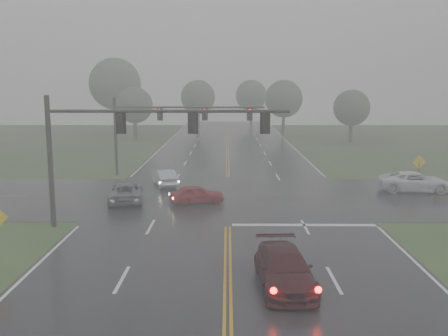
{
  "coord_description": "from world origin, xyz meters",
  "views": [
    {
      "loc": [
        -0.01,
        -14.07,
        8.16
      ],
      "look_at": [
        -0.23,
        16.0,
        3.17
      ],
      "focal_mm": 40.0,
      "sensor_mm": 36.0,
      "label": 1
    }
  ],
  "objects_px": {
    "signal_gantry_near": "(123,135)",
    "signal_gantry_far": "(162,121)",
    "car_grey": "(126,202)",
    "sedan_silver": "(165,186)",
    "pickup_white": "(415,192)",
    "sedan_red": "(197,204)",
    "sedan_maroon": "(284,286)"
  },
  "relations": [
    {
      "from": "sedan_red",
      "to": "pickup_white",
      "type": "height_order",
      "value": "pickup_white"
    },
    {
      "from": "sedan_silver",
      "to": "signal_gantry_far",
      "type": "distance_m",
      "value": 7.09
    },
    {
      "from": "pickup_white",
      "to": "signal_gantry_near",
      "type": "distance_m",
      "value": 23.37
    },
    {
      "from": "sedan_silver",
      "to": "car_grey",
      "type": "xyz_separation_m",
      "value": [
        -2.06,
        -5.67,
        0.0
      ]
    },
    {
      "from": "sedan_red",
      "to": "signal_gantry_far",
      "type": "distance_m",
      "value": 12.8
    },
    {
      "from": "car_grey",
      "to": "signal_gantry_near",
      "type": "relative_size",
      "value": 0.37
    },
    {
      "from": "pickup_white",
      "to": "signal_gantry_far",
      "type": "height_order",
      "value": "signal_gantry_far"
    },
    {
      "from": "sedan_maroon",
      "to": "sedan_silver",
      "type": "relative_size",
      "value": 1.26
    },
    {
      "from": "sedan_maroon",
      "to": "sedan_silver",
      "type": "height_order",
      "value": "sedan_maroon"
    },
    {
      "from": "sedan_silver",
      "to": "sedan_red",
      "type": "bearing_deg",
      "value": 98.05
    },
    {
      "from": "car_grey",
      "to": "signal_gantry_far",
      "type": "height_order",
      "value": "signal_gantry_far"
    },
    {
      "from": "sedan_red",
      "to": "signal_gantry_far",
      "type": "relative_size",
      "value": 0.28
    },
    {
      "from": "car_grey",
      "to": "signal_gantry_near",
      "type": "xyz_separation_m",
      "value": [
        1.29,
        -6.24,
        5.36
      ]
    },
    {
      "from": "signal_gantry_near",
      "to": "signal_gantry_far",
      "type": "bearing_deg",
      "value": 89.9
    },
    {
      "from": "sedan_silver",
      "to": "pickup_white",
      "type": "distance_m",
      "value": 19.85
    },
    {
      "from": "sedan_silver",
      "to": "signal_gantry_near",
      "type": "relative_size",
      "value": 0.3
    },
    {
      "from": "signal_gantry_far",
      "to": "car_grey",
      "type": "bearing_deg",
      "value": -97.04
    },
    {
      "from": "signal_gantry_near",
      "to": "sedan_maroon",
      "type": "bearing_deg",
      "value": -46.65
    },
    {
      "from": "pickup_white",
      "to": "sedan_maroon",
      "type": "bearing_deg",
      "value": 152.46
    },
    {
      "from": "sedan_red",
      "to": "car_grey",
      "type": "distance_m",
      "value": 5.09
    },
    {
      "from": "sedan_maroon",
      "to": "sedan_silver",
      "type": "distance_m",
      "value": 21.97
    },
    {
      "from": "pickup_white",
      "to": "signal_gantry_near",
      "type": "xyz_separation_m",
      "value": [
        -20.51,
        -9.83,
        5.36
      ]
    },
    {
      "from": "sedan_maroon",
      "to": "car_grey",
      "type": "relative_size",
      "value": 1.02
    },
    {
      "from": "car_grey",
      "to": "signal_gantry_near",
      "type": "distance_m",
      "value": 8.32
    },
    {
      "from": "sedan_maroon",
      "to": "signal_gantry_near",
      "type": "height_order",
      "value": "signal_gantry_near"
    },
    {
      "from": "pickup_white",
      "to": "signal_gantry_far",
      "type": "relative_size",
      "value": 0.4
    },
    {
      "from": "signal_gantry_far",
      "to": "sedan_silver",
      "type": "bearing_deg",
      "value": -81.52
    },
    {
      "from": "sedan_maroon",
      "to": "signal_gantry_far",
      "type": "distance_m",
      "value": 27.4
    },
    {
      "from": "pickup_white",
      "to": "signal_gantry_far",
      "type": "distance_m",
      "value": 22.23
    },
    {
      "from": "sedan_red",
      "to": "sedan_silver",
      "type": "height_order",
      "value": "sedan_silver"
    },
    {
      "from": "pickup_white",
      "to": "signal_gantry_near",
      "type": "relative_size",
      "value": 0.4
    },
    {
      "from": "signal_gantry_near",
      "to": "signal_gantry_far",
      "type": "xyz_separation_m",
      "value": [
        0.03,
        16.9,
        -0.38
      ]
    }
  ]
}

